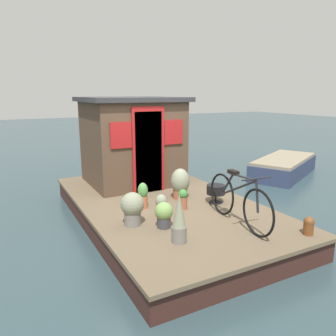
# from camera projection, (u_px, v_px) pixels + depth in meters

# --- Properties ---
(ground_plane) EXTENTS (60.00, 60.00, 0.00)m
(ground_plane) POSITION_uv_depth(u_px,v_px,m) (163.00, 221.00, 6.49)
(ground_plane) COLOR #2D4247
(houseboat_deck) EXTENTS (5.41, 3.09, 0.42)m
(houseboat_deck) POSITION_uv_depth(u_px,v_px,m) (163.00, 211.00, 6.44)
(houseboat_deck) COLOR brown
(houseboat_deck) RESTS_ON ground_plane
(houseboat_cabin) EXTENTS (2.03, 2.17, 1.98)m
(houseboat_cabin) POSITION_uv_depth(u_px,v_px,m) (132.00, 140.00, 7.54)
(houseboat_cabin) COLOR #4C3828
(houseboat_cabin) RESTS_ON houseboat_deck
(bicycle) EXTENTS (1.70, 0.50, 0.87)m
(bicycle) POSITION_uv_depth(u_px,v_px,m) (238.00, 200.00, 5.17)
(bicycle) COLOR black
(bicycle) RESTS_ON houseboat_deck
(potted_plant_geranium) EXTENTS (0.18, 0.18, 0.48)m
(potted_plant_geranium) POSITION_uv_depth(u_px,v_px,m) (143.00, 195.00, 5.94)
(potted_plant_geranium) COLOR #B2603D
(potted_plant_geranium) RESTS_ON houseboat_deck
(potted_plant_fern) EXTENTS (0.38, 0.38, 0.61)m
(potted_plant_fern) POSITION_uv_depth(u_px,v_px,m) (180.00, 183.00, 6.48)
(potted_plant_fern) COLOR #935138
(potted_plant_fern) RESTS_ON houseboat_deck
(potted_plant_mint) EXTENTS (0.29, 0.29, 0.41)m
(potted_plant_mint) POSITION_uv_depth(u_px,v_px,m) (164.00, 214.00, 5.08)
(potted_plant_mint) COLOR #38383D
(potted_plant_mint) RESTS_ON houseboat_deck
(potted_plant_basil) EXTENTS (0.17, 0.17, 0.37)m
(potted_plant_basil) POSITION_uv_depth(u_px,v_px,m) (183.00, 199.00, 5.91)
(potted_plant_basil) COLOR #935138
(potted_plant_basil) RESTS_ON houseboat_deck
(potted_plant_succulent) EXTENTS (0.20, 0.20, 0.39)m
(potted_plant_succulent) POSITION_uv_depth(u_px,v_px,m) (161.00, 205.00, 5.55)
(potted_plant_succulent) COLOR #935138
(potted_plant_succulent) RESTS_ON houseboat_deck
(potted_plant_lavender) EXTENTS (0.38, 0.38, 0.54)m
(potted_plant_lavender) POSITION_uv_depth(u_px,v_px,m) (132.00, 207.00, 5.16)
(potted_plant_lavender) COLOR slate
(potted_plant_lavender) RESTS_ON houseboat_deck
(potted_plant_ivy) EXTENTS (0.22, 0.22, 0.72)m
(potted_plant_ivy) POSITION_uv_depth(u_px,v_px,m) (179.00, 219.00, 4.55)
(potted_plant_ivy) COLOR slate
(potted_plant_ivy) RESTS_ON houseboat_deck
(charcoal_grill) EXTENTS (0.35, 0.35, 0.35)m
(charcoal_grill) POSITION_uv_depth(u_px,v_px,m) (216.00, 190.00, 6.22)
(charcoal_grill) COLOR black
(charcoal_grill) RESTS_ON houseboat_deck
(mooring_bollard) EXTENTS (0.16, 0.16, 0.28)m
(mooring_bollard) POSITION_uv_depth(u_px,v_px,m) (309.00, 225.00, 4.83)
(mooring_bollard) COLOR brown
(mooring_bollard) RESTS_ON houseboat_deck
(dinghy_boat) EXTENTS (2.37, 3.15, 0.56)m
(dinghy_boat) POSITION_uv_depth(u_px,v_px,m) (284.00, 167.00, 10.04)
(dinghy_boat) COLOR #2D3856
(dinghy_boat) RESTS_ON ground_plane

